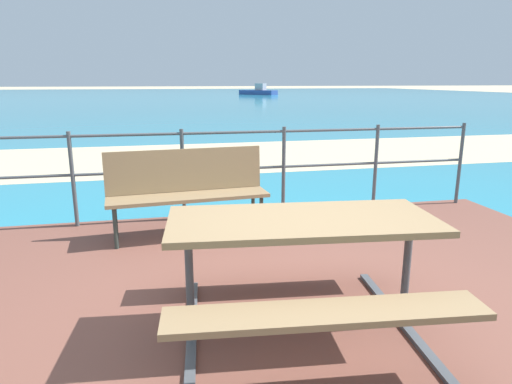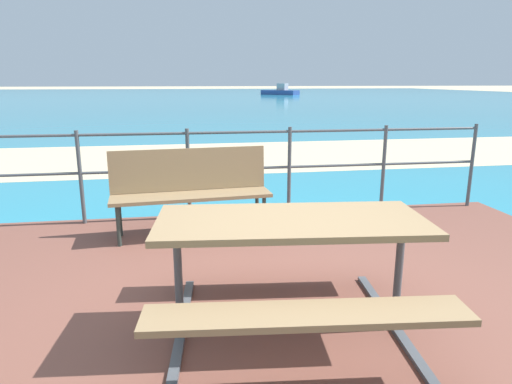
# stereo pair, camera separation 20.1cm
# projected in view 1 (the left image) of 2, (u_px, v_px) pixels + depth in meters

# --- Properties ---
(ground_plane) EXTENTS (240.00, 240.00, 0.00)m
(ground_plane) POSITION_uv_depth(u_px,v_px,m) (294.00, 330.00, 3.02)
(ground_plane) COLOR beige
(patio_paving) EXTENTS (6.40, 5.20, 0.06)m
(patio_paving) POSITION_uv_depth(u_px,v_px,m) (294.00, 326.00, 3.02)
(patio_paving) COLOR brown
(patio_paving) RESTS_ON ground
(sea_water) EXTENTS (90.00, 90.00, 0.01)m
(sea_water) POSITION_uv_depth(u_px,v_px,m) (168.00, 98.00, 41.00)
(sea_water) COLOR teal
(sea_water) RESTS_ON ground
(beach_strip) EXTENTS (54.05, 4.73, 0.01)m
(beach_strip) POSITION_uv_depth(u_px,v_px,m) (200.00, 157.00, 9.80)
(beach_strip) COLOR beige
(beach_strip) RESTS_ON ground
(picnic_table) EXTENTS (1.75, 1.61, 0.76)m
(picnic_table) POSITION_uv_depth(u_px,v_px,m) (302.00, 246.00, 2.77)
(picnic_table) COLOR #8C704C
(picnic_table) RESTS_ON patio_paving
(park_bench) EXTENTS (1.65, 0.55, 0.88)m
(park_bench) POSITION_uv_depth(u_px,v_px,m) (187.00, 185.00, 4.62)
(park_bench) COLOR #8C704C
(park_bench) RESTS_ON patio_paving
(railing_fence) EXTENTS (5.94, 0.04, 1.05)m
(railing_fence) POSITION_uv_depth(u_px,v_px,m) (234.00, 162.00, 5.19)
(railing_fence) COLOR #4C5156
(railing_fence) RESTS_ON patio_paving
(boat_mid) EXTENTS (4.12, 4.06, 1.25)m
(boat_mid) POSITION_uv_depth(u_px,v_px,m) (258.00, 91.00, 51.12)
(boat_mid) COLOR #2D478C
(boat_mid) RESTS_ON sea_water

